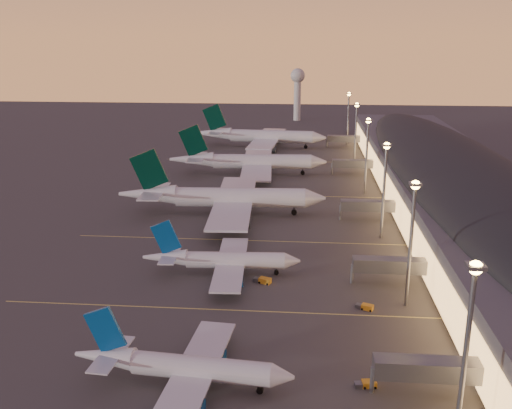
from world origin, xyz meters
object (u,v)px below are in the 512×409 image
object	(u,v)px
baggage_tug_c	(263,280)
airliner_wide_near	(222,198)
airliner_wide_mid	(248,162)
airliner_wide_far	(260,136)
baggage_tug_d	(365,307)
airliner_narrow_south	(182,367)
radar_tower	(298,86)
baggage_tug_b	(366,384)
airliner_narrow_north	(222,260)

from	to	relation	value
baggage_tug_c	airliner_wide_near	bearing A→B (deg)	129.78
airliner_wide_mid	airliner_wide_far	xyz separation A→B (m)	(0.03, 57.04, 0.27)
baggage_tug_d	airliner_wide_far	bearing A→B (deg)	124.52
airliner_narrow_south	radar_tower	bearing A→B (deg)	92.35
airliner_wide_mid	baggage_tug_b	world-z (taller)	airliner_wide_mid
airliner_narrow_north	airliner_wide_mid	xyz separation A→B (m)	(-3.42, 96.87, 1.73)
radar_tower	baggage_tug_d	distance (m)	263.75
airliner_wide_far	airliner_wide_near	bearing A→B (deg)	-87.38
airliner_narrow_south	airliner_wide_mid	bearing A→B (deg)	96.34
airliner_narrow_south	baggage_tug_b	size ratio (longest dim) A/B	9.97
airliner_narrow_north	airliner_wide_mid	size ratio (longest dim) A/B	0.59
airliner_wide_near	radar_tower	distance (m)	204.00
airliner_narrow_south	baggage_tug_c	distance (m)	40.42
baggage_tug_c	baggage_tug_d	xyz separation A→B (m)	(21.12, -10.83, -0.06)
airliner_wide_mid	baggage_tug_d	bearing A→B (deg)	-76.28
airliner_narrow_north	baggage_tug_d	world-z (taller)	airliner_narrow_north
airliner_narrow_north	airliner_wide_far	size ratio (longest dim) A/B	0.56
radar_tower	baggage_tug_c	size ratio (longest dim) A/B	7.72
airliner_wide_mid	baggage_tug_d	size ratio (longest dim) A/B	16.50
airliner_narrow_north	radar_tower	bearing A→B (deg)	84.13
airliner_narrow_north	airliner_wide_far	xyz separation A→B (m)	(-3.39, 153.91, 1.99)
airliner_narrow_north	baggage_tug_c	xyz separation A→B (m)	(9.63, -4.05, -2.77)
airliner_narrow_north	baggage_tug_c	distance (m)	10.81
airliner_wide_near	airliner_wide_mid	distance (m)	51.95
airliner_narrow_north	baggage_tug_d	distance (m)	34.28
baggage_tug_b	baggage_tug_c	size ratio (longest dim) A/B	0.83
radar_tower	baggage_tug_b	size ratio (longest dim) A/B	9.27
airliner_narrow_south	baggage_tug_d	world-z (taller)	airliner_narrow_south
airliner_narrow_north	airliner_wide_mid	world-z (taller)	airliner_wide_mid
airliner_narrow_north	baggage_tug_b	size ratio (longest dim) A/B	10.19
airliner_narrow_south	baggage_tug_c	xyz separation A→B (m)	(9.53, 39.19, -2.69)
airliner_narrow_south	airliner_narrow_north	size ratio (longest dim) A/B	0.98
airliner_wide_near	baggage_tug_c	size ratio (longest dim) A/B	14.87
baggage_tug_c	baggage_tug_d	world-z (taller)	baggage_tug_c
airliner_narrow_south	airliner_wide_mid	distance (m)	140.17
airliner_wide_far	baggage_tug_b	distance (m)	197.74
baggage_tug_b	baggage_tug_c	bearing A→B (deg)	108.77
baggage_tug_c	baggage_tug_d	size ratio (longest dim) A/B	1.14
radar_tower	airliner_narrow_north	bearing A→B (deg)	-93.01
airliner_wide_far	radar_tower	distance (m)	96.36
airliner_wide_far	radar_tower	bearing A→B (deg)	84.16
radar_tower	baggage_tug_c	bearing A→B (deg)	-90.77
airliner_narrow_north	baggage_tug_c	world-z (taller)	airliner_narrow_north
airliner_wide_near	baggage_tug_b	size ratio (longest dim) A/B	17.85
airliner_wide_near	airliner_narrow_south	bearing A→B (deg)	-88.47
airliner_narrow_south	airliner_wide_mid	xyz separation A→B (m)	(-3.53, 140.11, 1.81)
baggage_tug_b	airliner_wide_far	bearing A→B (deg)	91.26
baggage_tug_c	airliner_narrow_north	bearing A→B (deg)	179.04
baggage_tug_b	radar_tower	bearing A→B (deg)	85.06
airliner_wide_far	airliner_narrow_north	bearing A→B (deg)	-84.62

